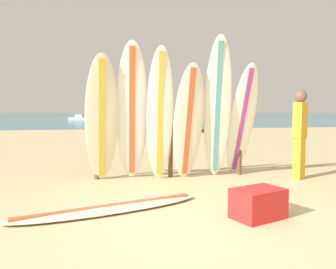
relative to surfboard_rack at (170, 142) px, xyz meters
name	(u,v)px	position (x,y,z in m)	size (l,w,h in m)	color
ground_plane	(186,231)	(-0.31, -2.85, -0.67)	(120.00, 120.00, 0.00)	#CCB784
ocean_water	(119,116)	(-0.31, 55.15, -0.67)	(120.00, 80.00, 0.01)	teal
surfboard_rack	(170,142)	(0.00, 0.00, 0.00)	(2.88, 0.09, 1.03)	brown
surfboard_leaning_far_left	(102,120)	(-1.28, -0.31, 0.45)	(0.64, 0.74, 2.24)	beige
surfboard_leaning_left	(132,113)	(-0.74, -0.25, 0.56)	(0.57, 0.77, 2.47)	white
surfboard_leaning_center_left	(160,115)	(-0.26, -0.38, 0.52)	(0.49, 0.65, 2.38)	white
surfboard_leaning_center	(188,123)	(0.27, -0.36, 0.38)	(0.61, 0.69, 2.11)	silver
surfboard_leaning_center_right	(217,110)	(0.81, -0.37, 0.62)	(0.65, 0.97, 2.58)	white
surfboard_leaning_right	(242,122)	(1.32, -0.25, 0.39)	(0.48, 0.96, 2.13)	white
surfboard_lying_on_sand	(109,208)	(-1.14, -1.98, -0.64)	(2.58, 1.34, 0.08)	beige
beachgoer_standing	(300,131)	(2.33, -0.58, 0.24)	(0.31, 0.29, 1.65)	gold
small_boat_offshore	(79,118)	(-4.93, 31.52, -0.42)	(2.33, 1.36, 0.71)	silver
cooler_box	(258,203)	(0.63, -2.56, -0.49)	(0.60, 0.40, 0.36)	red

